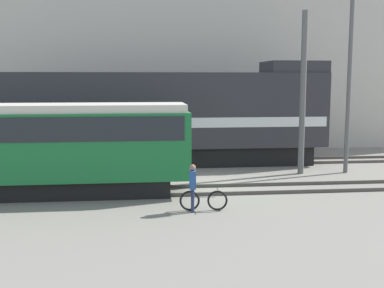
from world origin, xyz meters
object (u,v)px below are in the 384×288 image
freight_locomotive (164,117)px  utility_pole_left (303,94)px  bicycle (204,200)px  utility_pole_center (350,71)px  streetcar (20,144)px  person (193,183)px

freight_locomotive → utility_pole_left: bearing=-26.8°
freight_locomotive → utility_pole_left: 7.22m
freight_locomotive → bicycle: (0.85, -9.18, -2.18)m
utility_pole_left → utility_pole_center: 2.48m
freight_locomotive → bicycle: bearing=-84.7°
streetcar → utility_pole_center: size_ratio=1.32×
person → utility_pole_center: (8.12, 6.10, 3.88)m
freight_locomotive → utility_pole_center: 9.45m
utility_pole_left → streetcar: bearing=-165.3°
streetcar → bicycle: streetcar is taller
freight_locomotive → person: 9.44m
utility_pole_center → person: bearing=-143.1°
streetcar → utility_pole_left: 12.71m
streetcar → utility_pole_center: utility_pole_center is taller
utility_pole_left → utility_pole_center: size_ratio=0.78×
streetcar → utility_pole_left: (12.17, 3.20, 1.78)m
utility_pole_left → utility_pole_center: utility_pole_center is taller
freight_locomotive → utility_pole_left: utility_pole_left is taller
freight_locomotive → streetcar: size_ratio=1.33×
person → utility_pole_center: size_ratio=0.17×
person → utility_pole_center: utility_pole_center is taller
bicycle → person: size_ratio=1.01×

